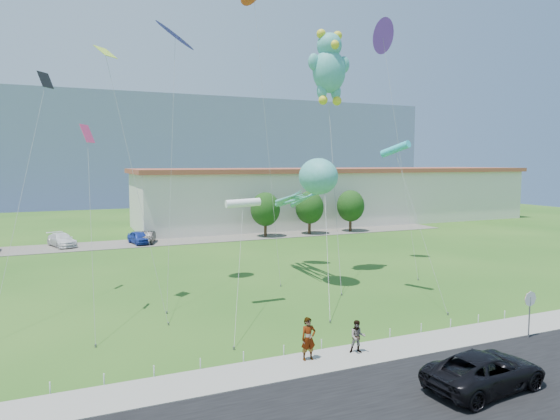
{
  "coord_description": "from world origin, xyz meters",
  "views": [
    {
      "loc": [
        -12.11,
        -22.08,
        9.04
      ],
      "look_at": [
        0.79,
        8.0,
        5.92
      ],
      "focal_mm": 32.0,
      "sensor_mm": 36.0,
      "label": 1
    }
  ],
  "objects_px": {
    "stop_sign": "(530,303)",
    "parked_car_black": "(148,237)",
    "parked_car_white": "(62,240)",
    "pedestrian_left": "(308,339)",
    "parked_car_blue": "(139,237)",
    "octopus_kite": "(311,185)",
    "suv": "(485,371)",
    "pedestrian_right": "(358,337)",
    "warehouse": "(339,195)",
    "teddy_bear_kite": "(329,66)"
  },
  "relations": [
    {
      "from": "pedestrian_left",
      "to": "parked_car_blue",
      "type": "xyz_separation_m",
      "value": [
        -2.65,
        36.91,
        -0.32
      ]
    },
    {
      "from": "pedestrian_right",
      "to": "parked_car_white",
      "type": "xyz_separation_m",
      "value": [
        -13.05,
        38.51,
        -0.11
      ]
    },
    {
      "from": "octopus_kite",
      "to": "suv",
      "type": "bearing_deg",
      "value": -95.17
    },
    {
      "from": "pedestrian_left",
      "to": "parked_car_blue",
      "type": "height_order",
      "value": "pedestrian_left"
    },
    {
      "from": "pedestrian_left",
      "to": "octopus_kite",
      "type": "height_order",
      "value": "octopus_kite"
    },
    {
      "from": "suv",
      "to": "pedestrian_left",
      "type": "relative_size",
      "value": 2.7
    },
    {
      "from": "parked_car_blue",
      "to": "pedestrian_left",
      "type": "bearing_deg",
      "value": -97.25
    },
    {
      "from": "stop_sign",
      "to": "pedestrian_left",
      "type": "xyz_separation_m",
      "value": [
        -11.77,
        1.79,
        -0.79
      ]
    },
    {
      "from": "pedestrian_right",
      "to": "parked_car_white",
      "type": "height_order",
      "value": "pedestrian_right"
    },
    {
      "from": "pedestrian_right",
      "to": "parked_car_black",
      "type": "xyz_separation_m",
      "value": [
        -4.19,
        37.17,
        -0.18
      ]
    },
    {
      "from": "suv",
      "to": "octopus_kite",
      "type": "xyz_separation_m",
      "value": [
        1.7,
        18.82,
        6.56
      ]
    },
    {
      "from": "pedestrian_left",
      "to": "octopus_kite",
      "type": "bearing_deg",
      "value": 63.57
    },
    {
      "from": "parked_car_blue",
      "to": "warehouse",
      "type": "bearing_deg",
      "value": 5.72
    },
    {
      "from": "parked_car_white",
      "to": "parked_car_blue",
      "type": "xyz_separation_m",
      "value": [
        7.89,
        -1.44,
        -0.01
      ]
    },
    {
      "from": "warehouse",
      "to": "stop_sign",
      "type": "bearing_deg",
      "value": -108.9
    },
    {
      "from": "parked_car_white",
      "to": "stop_sign",
      "type": "bearing_deg",
      "value": -79.58
    },
    {
      "from": "warehouse",
      "to": "suv",
      "type": "height_order",
      "value": "warehouse"
    },
    {
      "from": "parked_car_black",
      "to": "pedestrian_left",
      "type": "bearing_deg",
      "value": -71.39
    },
    {
      "from": "octopus_kite",
      "to": "stop_sign",
      "type": "bearing_deg",
      "value": -72.37
    },
    {
      "from": "suv",
      "to": "parked_car_blue",
      "type": "height_order",
      "value": "suv"
    },
    {
      "from": "suv",
      "to": "parked_car_blue",
      "type": "distance_m",
      "value": 42.95
    },
    {
      "from": "parked_car_white",
      "to": "suv",
      "type": "bearing_deg",
      "value": -88.82
    },
    {
      "from": "parked_car_blue",
      "to": "parked_car_black",
      "type": "xyz_separation_m",
      "value": [
        0.96,
        0.1,
        -0.06
      ]
    },
    {
      "from": "warehouse",
      "to": "octopus_kite",
      "type": "xyz_separation_m",
      "value": [
        -21.36,
        -32.9,
        3.23
      ]
    },
    {
      "from": "stop_sign",
      "to": "parked_car_black",
      "type": "relative_size",
      "value": 0.65
    },
    {
      "from": "suv",
      "to": "parked_car_white",
      "type": "distance_m",
      "value": 46.42
    },
    {
      "from": "parked_car_white",
      "to": "warehouse",
      "type": "bearing_deg",
      "value": -6.91
    },
    {
      "from": "pedestrian_right",
      "to": "parked_car_blue",
      "type": "bearing_deg",
      "value": 121.41
    },
    {
      "from": "parked_car_black",
      "to": "octopus_kite",
      "type": "xyz_separation_m",
      "value": [
        8.59,
        -23.5,
        6.66
      ]
    },
    {
      "from": "warehouse",
      "to": "parked_car_white",
      "type": "height_order",
      "value": "warehouse"
    },
    {
      "from": "parked_car_white",
      "to": "octopus_kite",
      "type": "xyz_separation_m",
      "value": [
        17.45,
        -24.85,
        6.59
      ]
    },
    {
      "from": "parked_car_white",
      "to": "parked_car_blue",
      "type": "height_order",
      "value": "parked_car_white"
    },
    {
      "from": "parked_car_blue",
      "to": "parked_car_black",
      "type": "relative_size",
      "value": 1.06
    },
    {
      "from": "pedestrian_right",
      "to": "octopus_kite",
      "type": "distance_m",
      "value": 15.75
    },
    {
      "from": "parked_car_white",
      "to": "parked_car_blue",
      "type": "bearing_deg",
      "value": -29.0
    },
    {
      "from": "pedestrian_left",
      "to": "parked_car_white",
      "type": "xyz_separation_m",
      "value": [
        -10.54,
        38.36,
        -0.32
      ]
    },
    {
      "from": "octopus_kite",
      "to": "teddy_bear_kite",
      "type": "bearing_deg",
      "value": 34.67
    },
    {
      "from": "warehouse",
      "to": "suv",
      "type": "relative_size",
      "value": 11.52
    },
    {
      "from": "octopus_kite",
      "to": "teddy_bear_kite",
      "type": "distance_m",
      "value": 9.59
    },
    {
      "from": "parked_car_white",
      "to": "parked_car_blue",
      "type": "distance_m",
      "value": 8.02
    },
    {
      "from": "parked_car_black",
      "to": "octopus_kite",
      "type": "relative_size",
      "value": 0.27
    },
    {
      "from": "pedestrian_right",
      "to": "stop_sign",
      "type": "bearing_deg",
      "value": 13.47
    },
    {
      "from": "stop_sign",
      "to": "parked_car_white",
      "type": "relative_size",
      "value": 0.52
    },
    {
      "from": "pedestrian_left",
      "to": "pedestrian_right",
      "type": "bearing_deg",
      "value": -2.94
    },
    {
      "from": "suv",
      "to": "pedestrian_right",
      "type": "height_order",
      "value": "pedestrian_right"
    },
    {
      "from": "warehouse",
      "to": "parked_car_black",
      "type": "height_order",
      "value": "warehouse"
    },
    {
      "from": "parked_car_blue",
      "to": "octopus_kite",
      "type": "xyz_separation_m",
      "value": [
        9.55,
        -23.41,
        6.6
      ]
    },
    {
      "from": "warehouse",
      "to": "suv",
      "type": "distance_m",
      "value": 56.73
    },
    {
      "from": "suv",
      "to": "octopus_kite",
      "type": "relative_size",
      "value": 0.37
    },
    {
      "from": "parked_car_white",
      "to": "octopus_kite",
      "type": "distance_m",
      "value": 31.07
    }
  ]
}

